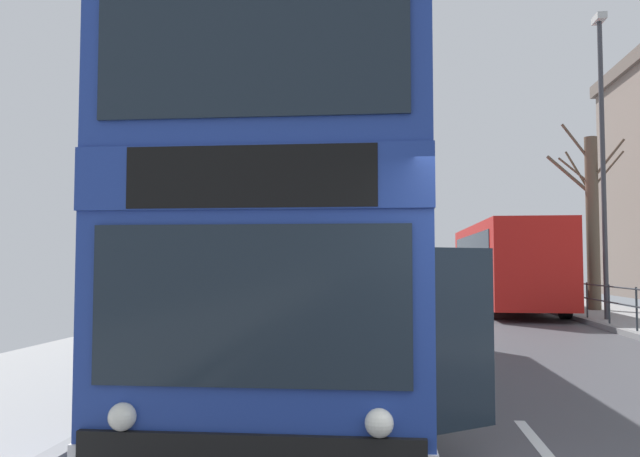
# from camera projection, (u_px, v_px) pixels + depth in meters

# --- Properties ---
(double_decker_bus_main) EXTENTS (3.46, 11.15, 4.33)m
(double_decker_bus_main) POSITION_uv_depth(u_px,v_px,m) (322.00, 231.00, 9.84)
(double_decker_bus_main) COLOR navy
(double_decker_bus_main) RESTS_ON ground
(background_bus_far_lane) EXTENTS (2.69, 10.66, 3.16)m
(background_bus_far_lane) POSITION_uv_depth(u_px,v_px,m) (505.00, 264.00, 23.23)
(background_bus_far_lane) COLOR red
(background_bus_far_lane) RESTS_ON ground
(pedestrian_railing_far_kerb) EXTENTS (0.05, 26.28, 1.05)m
(pedestrian_railing_far_kerb) POSITION_uv_depth(u_px,v_px,m) (636.00, 302.00, 14.79)
(pedestrian_railing_far_kerb) COLOR #2D3338
(pedestrian_railing_far_kerb) RESTS_ON ground
(street_lamp_far_side) EXTENTS (0.28, 0.60, 9.02)m
(street_lamp_far_side) POSITION_uv_depth(u_px,v_px,m) (602.00, 144.00, 18.18)
(street_lamp_far_side) COLOR #38383D
(street_lamp_far_side) RESTS_ON ground
(bare_tree_far_00) EXTENTS (2.26, 2.00, 6.63)m
(bare_tree_far_00) POSITION_uv_depth(u_px,v_px,m) (592.00, 219.00, 21.78)
(bare_tree_far_00) COLOR brown
(bare_tree_far_00) RESTS_ON ground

